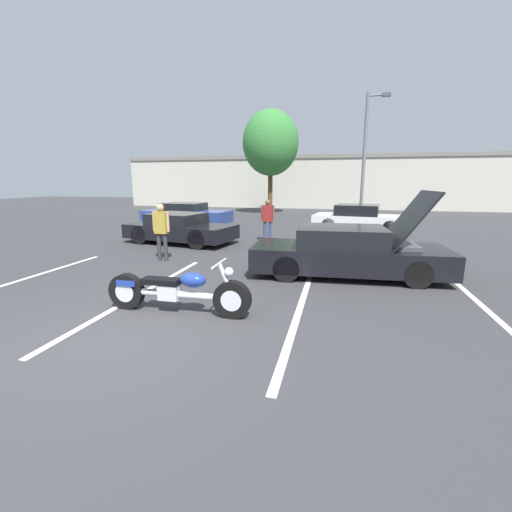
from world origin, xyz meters
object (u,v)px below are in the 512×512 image
show_car_hood_open (348,252)px  parked_car_right_row (359,219)px  parked_car_mid_row (180,229)px  light_pole (366,153)px  spectator_near_motorcycle (268,217)px  tree_background (271,143)px  motorcycle (177,291)px  spectator_by_show_car (161,227)px  parked_car_left_row (186,215)px

show_car_hood_open → parked_car_right_row: size_ratio=1.06×
show_car_hood_open → parked_car_mid_row: show_car_hood_open is taller
light_pole → spectator_near_motorcycle: 8.74m
tree_background → spectator_near_motorcycle: 12.12m
tree_background → motorcycle: tree_background is taller
tree_background → spectator_by_show_car: 15.59m
spectator_by_show_car → spectator_near_motorcycle: bearing=58.6°
parked_car_mid_row → spectator_by_show_car: (0.80, -2.81, 0.44)m
light_pole → tree_background: tree_background is taller
show_car_hood_open → parked_car_mid_row: size_ratio=1.10×
light_pole → show_car_hood_open: bearing=-94.8°
parked_car_left_row → spectator_by_show_car: size_ratio=2.75×
motorcycle → spectator_by_show_car: bearing=121.2°
parked_car_mid_row → spectator_near_motorcycle: size_ratio=2.67×
parked_car_left_row → parked_car_mid_row: bearing=-64.4°
motorcycle → tree_background: bearing=95.6°
parked_car_mid_row → show_car_hood_open: bearing=-18.2°
light_pole → parked_car_left_row: (-8.92, -3.62, -3.17)m
motorcycle → show_car_hood_open: size_ratio=0.56×
motorcycle → show_car_hood_open: 4.38m
parked_car_left_row → spectator_near_motorcycle: bearing=-32.8°
show_car_hood_open → parked_car_left_row: bearing=131.6°
motorcycle → show_car_hood_open: (2.95, 3.23, 0.19)m
parked_car_right_row → spectator_by_show_car: spectator_by_show_car is taller
light_pole → parked_car_mid_row: light_pole is taller
show_car_hood_open → spectator_near_motorcycle: show_car_hood_open is taller
tree_background → motorcycle: bearing=-83.6°
tree_background → motorcycle: size_ratio=2.65×
tree_background → spectator_by_show_car: (-0.16, -15.11, -3.83)m
parked_car_right_row → parked_car_mid_row: (-6.69, -4.98, -0.03)m
parked_car_right_row → parked_car_mid_row: 8.34m
parked_car_right_row → parked_car_left_row: bearing=-170.2°
parked_car_mid_row → parked_car_right_row: bearing=46.6°
show_car_hood_open → spectator_near_motorcycle: (-2.89, 4.23, 0.36)m
light_pole → spectator_by_show_car: bearing=-119.1°
spectator_by_show_car → light_pole: bearing=60.9°
parked_car_mid_row → tree_background: bearing=95.4°
light_pole → spectator_by_show_car: 13.04m
motorcycle → parked_car_right_row: 11.99m
tree_background → parked_car_right_row: (5.72, -7.32, -4.23)m
show_car_hood_open → light_pole: bearing=81.7°
parked_car_right_row → show_car_hood_open: bearing=-86.7°
light_pole → parked_car_mid_row: bearing=-130.1°
parked_car_left_row → spectator_by_show_car: 8.00m
light_pole → parked_car_mid_row: 11.34m
light_pole → tree_background: 7.30m
show_car_hood_open → spectator_near_motorcycle: bearing=120.9°
spectator_near_motorcycle → spectator_by_show_car: size_ratio=0.97×
light_pole → motorcycle: (-3.93, -14.78, -3.37)m
parked_car_right_row → spectator_by_show_car: 9.77m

